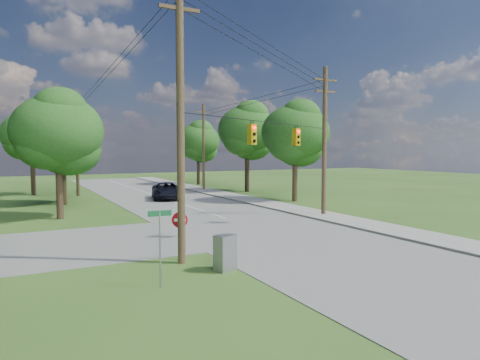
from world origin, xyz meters
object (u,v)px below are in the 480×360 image
pole_north_w (77,146)px  do_not_enter_sign (180,224)px  pole_sw (180,112)px  pole_north_e (204,146)px  pole_ne (324,139)px  car_main_north (167,191)px  control_cabinet (225,253)px

pole_north_w → do_not_enter_sign: bearing=-89.0°
pole_sw → do_not_enter_sign: (0.12, 0.55, -4.71)m
pole_north_e → pole_ne: bearing=-90.0°
pole_sw → do_not_enter_sign: pole_sw is taller
pole_ne → car_main_north: (-6.84, 14.88, -4.66)m
pole_sw → control_cabinet: pole_sw is taller
control_cabinet → do_not_enter_sign: (-0.98, 2.40, 0.82)m
car_main_north → control_cabinet: 24.96m
pole_north_w → car_main_north: bearing=-45.3°
pole_north_w → pole_sw: bearing=-89.2°
pole_sw → do_not_enter_sign: 4.74m
pole_sw → car_main_north: pole_sw is taller
pole_north_e → car_main_north: bearing=-133.9°
pole_north_e → car_main_north: (-6.84, -7.12, -4.33)m
control_cabinet → do_not_enter_sign: 2.72m
pole_north_w → pole_north_e: bearing=0.0°
pole_north_w → control_cabinet: size_ratio=7.15×
pole_north_e → control_cabinet: 34.10m
pole_sw → car_main_north: bearing=73.5°
pole_ne → car_main_north: size_ratio=1.88×
pole_sw → pole_north_e: 32.55m
pole_sw → pole_north_w: bearing=90.8°
pole_sw → pole_north_e: bearing=65.5°
pole_north_w → control_cabinet: pole_north_w is taller
pole_ne → do_not_enter_sign: (-13.38, -7.05, -3.95)m
pole_ne → control_cabinet: (-12.40, -9.45, -4.77)m
pole_ne → control_cabinet: 16.31m
pole_sw → pole_north_e: pole_sw is taller
pole_north_w → car_main_north: 10.92m
control_cabinet → do_not_enter_sign: do_not_enter_sign is taller
pole_sw → pole_ne: 15.51m
pole_sw → pole_north_w: (-0.40, 29.60, -1.10)m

